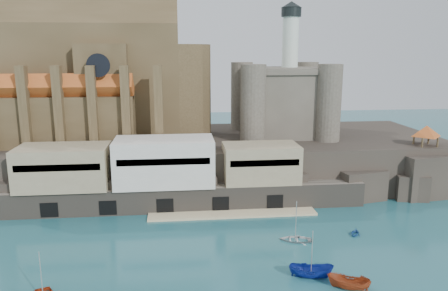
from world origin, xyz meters
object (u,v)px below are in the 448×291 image
pavilion (426,132)px  castle_keep (282,98)px  church (99,82)px  boat_2 (311,277)px

pavilion → castle_keep: bearing=149.8°
church → pavilion: size_ratio=7.34×
castle_keep → pavilion: 30.50m
church → castle_keep: 40.39m
church → boat_2: church is taller
castle_keep → boat_2: 49.95m
castle_keep → boat_2: (-6.75, -45.98, -18.31)m
castle_keep → pavilion: size_ratio=4.58×
pavilion → boat_2: 46.74m
church → castle_keep: bearing=-1.1°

